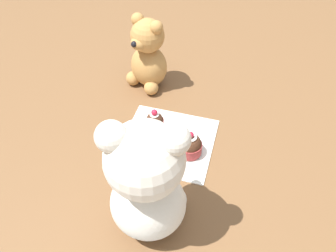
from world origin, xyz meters
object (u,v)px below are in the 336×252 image
Objects in this scene: teddy_bear_cream at (147,183)px; cupcake_near_tan_bear at (155,122)px; saucer_plate at (155,130)px; cupcake_near_cream_bear at (190,145)px; teddy_bear_tan at (148,56)px.

teddy_bear_cream is 4.20× the size of cupcake_near_tan_bear.
cupcake_near_cream_bear is at bearing 157.42° from saucer_plate.
teddy_bear_cream reaches higher than saucer_plate.
cupcake_near_tan_bear is at bearing 153.43° from saucer_plate.
teddy_bear_tan is 0.22m from saucer_plate.
cupcake_near_cream_bear is 0.11m from saucer_plate.
teddy_bear_cream is 0.28m from saucer_plate.
teddy_bear_cream is at bearing -48.70° from teddy_bear_tan.
saucer_plate is 1.30× the size of cupcake_near_tan_bear.
teddy_bear_tan reaches higher than cupcake_near_cream_bear.
teddy_bear_cream reaches higher than cupcake_near_tan_bear.
teddy_bear_cream is 0.23m from cupcake_near_cream_bear.
teddy_bear_tan is at bearing -52.18° from cupcake_near_cream_bear.
teddy_bear_tan is (0.14, -0.42, -0.04)m from teddy_bear_cream.
teddy_bear_tan reaches higher than saucer_plate.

